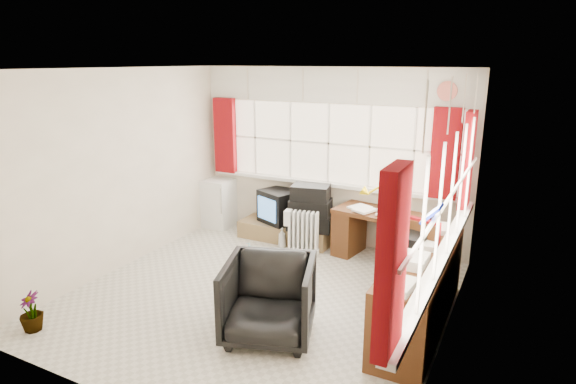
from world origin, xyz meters
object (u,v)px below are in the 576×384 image
radiator (303,237)px  tv_bench (286,232)px  desk (379,233)px  task_chair (414,263)px  credenza (420,289)px  mini_fridge (219,203)px  crt_tv (280,206)px  desk_lamp (387,192)px  office_chair (269,299)px

radiator → tv_bench: (-0.48, 0.40, -0.13)m
desk → radiator: size_ratio=2.02×
task_chair → tv_bench: bearing=150.2°
desk → tv_bench: 1.47m
credenza → tv_bench: 2.75m
tv_bench → mini_fridge: bearing=176.3°
crt_tv → desk_lamp: bearing=-11.4°
office_chair → tv_bench: bearing=94.9°
desk_lamp → crt_tv: desk_lamp is taller
desk_lamp → crt_tv: bearing=168.6°
task_chair → mini_fridge: (-3.40, 1.31, -0.15)m
tv_bench → mini_fridge: mini_fridge is taller
office_chair → credenza: (1.24, 0.85, 0.00)m
desk_lamp → radiator: 1.33m
office_chair → credenza: 1.50m
tv_bench → desk: bearing=-4.3°
office_chair → tv_bench: office_chair is taller
office_chair → credenza: bearing=15.9°
desk → radiator: desk is taller
credenza → crt_tv: bearing=146.9°
radiator → tv_bench: bearing=139.6°
desk_lamp → credenza: size_ratio=0.23×
office_chair → crt_tv: size_ratio=1.26×
desk → crt_tv: 1.58m
radiator → tv_bench: 0.64m
task_chair → mini_fridge: size_ratio=1.31×
desk → office_chair: size_ratio=1.47×
task_chair → credenza: size_ratio=0.50×
desk → task_chair: size_ratio=1.26×
task_chair → office_chair: bearing=-134.1°
task_chair → crt_tv: size_ratio=1.47×
radiator → crt_tv: bearing=143.0°
crt_tv → mini_fridge: (-1.12, 0.03, -0.11)m
task_chair → radiator: 1.89m
desk_lamp → mini_fridge: 2.91m
desk → credenza: size_ratio=0.63×
mini_fridge → office_chair: bearing=-47.0°
task_chair → radiator: size_ratio=1.61×
office_chair → crt_tv: office_chair is taller
tv_bench → desk_lamp: bearing=-10.5°
radiator → crt_tv: crt_tv is taller
desk_lamp → tv_bench: 1.82m
desk → radiator: 1.02m
tv_bench → mini_fridge: 1.28m
task_chair → radiator: task_chair is taller
desk_lamp → office_chair: desk_lamp is taller
task_chair → crt_tv: (-2.28, 1.28, -0.04)m
task_chair → mini_fridge: task_chair is taller
tv_bench → task_chair: bearing=-29.8°
task_chair → tv_bench: task_chair is taller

